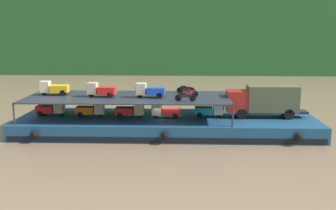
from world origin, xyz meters
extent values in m
plane|color=#7F664C|center=(0.00, 0.00, 0.00)|extent=(400.00, 400.00, 0.00)
cube|color=#235628|center=(0.00, 65.26, 16.25)|extent=(125.33, 32.33, 32.50)
cube|color=navy|center=(0.00, 0.00, 0.75)|extent=(28.80, 8.72, 1.50)
cube|color=black|center=(0.00, -4.38, 0.35)|extent=(28.23, 0.06, 0.50)
sphere|color=black|center=(-11.52, -4.57, 0.85)|extent=(0.71, 0.71, 0.71)
sphere|color=black|center=(0.00, -4.57, 0.85)|extent=(0.71, 0.71, 0.71)
sphere|color=black|center=(11.52, -4.57, 0.85)|extent=(0.71, 0.71, 0.71)
cube|color=maroon|center=(6.80, 0.36, 3.10)|extent=(2.00, 2.19, 2.00)
cube|color=#192833|center=(5.77, 0.36, 3.45)|extent=(0.06, 1.84, 0.60)
cube|color=#474C33|center=(10.20, 0.35, 3.35)|extent=(4.80, 2.31, 2.50)
cube|color=black|center=(10.20, 0.35, 2.05)|extent=(6.80, 1.39, 0.20)
cylinder|color=black|center=(7.20, 1.37, 2.00)|extent=(1.00, 0.28, 1.00)
cylinder|color=black|center=(7.20, -0.65, 2.00)|extent=(1.00, 0.28, 1.00)
cylinder|color=black|center=(11.64, 1.36, 2.00)|extent=(1.00, 0.28, 1.00)
cylinder|color=black|center=(11.64, -0.66, 2.00)|extent=(1.00, 0.28, 1.00)
cylinder|color=#232833|center=(5.92, 3.88, 2.50)|extent=(0.16, 0.16, 2.00)
cylinder|color=#232833|center=(5.92, -3.88, 2.50)|extent=(0.16, 0.16, 2.00)
cylinder|color=#232833|center=(-13.52, 3.88, 2.50)|extent=(0.16, 0.16, 2.00)
cylinder|color=#232833|center=(-13.52, -3.88, 2.50)|extent=(0.16, 0.16, 2.00)
cube|color=#232833|center=(-3.80, 0.00, 3.45)|extent=(19.60, 7.92, 0.10)
cube|color=red|center=(-12.09, 0.45, 2.13)|extent=(1.74, 1.26, 0.70)
cube|color=#C6B793|center=(-10.69, 0.39, 2.33)|extent=(0.94, 1.03, 1.10)
cube|color=#19232D|center=(-10.23, 0.38, 2.44)|extent=(0.07, 0.85, 0.38)
cylinder|color=black|center=(-10.54, 0.39, 1.78)|extent=(0.56, 0.16, 0.56)
cylinder|color=black|center=(-12.51, -0.07, 1.78)|extent=(0.56, 0.16, 0.56)
cylinder|color=black|center=(-12.47, 0.99, 1.78)|extent=(0.56, 0.16, 0.56)
cube|color=orange|center=(-8.02, 0.05, 2.13)|extent=(1.74, 1.26, 0.70)
cube|color=beige|center=(-6.63, 0.10, 2.33)|extent=(0.93, 1.03, 1.10)
cube|color=#19232D|center=(-6.16, 0.11, 2.44)|extent=(0.07, 0.85, 0.38)
cylinder|color=black|center=(-6.48, 0.10, 1.78)|extent=(0.56, 0.16, 0.56)
cylinder|color=black|center=(-8.41, -0.49, 1.78)|extent=(0.56, 0.16, 0.56)
cylinder|color=black|center=(-8.44, 0.56, 1.78)|extent=(0.56, 0.16, 0.56)
cube|color=red|center=(-4.11, -0.20, 2.13)|extent=(1.72, 1.23, 0.70)
cube|color=#C6B793|center=(-2.71, -0.17, 2.33)|extent=(0.92, 1.01, 1.10)
cube|color=#19232D|center=(-2.24, -0.17, 2.44)|extent=(0.05, 0.85, 0.38)
cylinder|color=black|center=(-2.56, -0.17, 1.78)|extent=(0.56, 0.15, 0.56)
cylinder|color=black|center=(-4.50, -0.73, 1.78)|extent=(0.56, 0.15, 0.56)
cylinder|color=black|center=(-4.52, 0.33, 1.78)|extent=(0.56, 0.15, 0.56)
cube|color=red|center=(0.43, -0.33, 2.13)|extent=(1.73, 1.24, 0.70)
cube|color=beige|center=(-0.96, -0.30, 2.33)|extent=(0.92, 1.02, 1.10)
cube|color=#19232D|center=(-1.43, -0.29, 2.44)|extent=(0.06, 0.85, 0.38)
cylinder|color=black|center=(-1.11, -0.30, 1.78)|extent=(0.56, 0.15, 0.56)
cylinder|color=black|center=(0.85, 0.19, 1.78)|extent=(0.56, 0.15, 0.56)
cylinder|color=black|center=(0.82, -0.87, 1.78)|extent=(0.56, 0.15, 0.56)
cube|color=teal|center=(3.58, 0.19, 2.13)|extent=(1.71, 1.22, 0.70)
cube|color=beige|center=(4.98, 0.18, 2.33)|extent=(0.91, 1.01, 1.10)
cube|color=#19232D|center=(5.45, 0.18, 2.44)|extent=(0.05, 0.85, 0.38)
cylinder|color=black|center=(5.13, 0.18, 1.78)|extent=(0.56, 0.15, 0.56)
cylinder|color=black|center=(3.18, -0.33, 1.78)|extent=(0.56, 0.15, 0.56)
cylinder|color=black|center=(3.19, 0.73, 1.78)|extent=(0.56, 0.15, 0.56)
cube|color=gold|center=(-10.70, 0.81, 4.13)|extent=(1.75, 1.27, 0.70)
cube|color=beige|center=(-12.10, 0.76, 4.33)|extent=(0.94, 1.04, 1.10)
cube|color=#19232D|center=(-12.57, 0.74, 4.44)|extent=(0.08, 0.85, 0.38)
cylinder|color=black|center=(-12.25, 0.75, 3.78)|extent=(0.57, 0.16, 0.56)
cylinder|color=black|center=(-10.32, 1.36, 3.78)|extent=(0.57, 0.16, 0.56)
cylinder|color=black|center=(-10.28, 0.30, 3.78)|extent=(0.57, 0.16, 0.56)
cube|color=red|center=(-5.78, -0.25, 4.13)|extent=(1.76, 1.28, 0.70)
cube|color=#C6B793|center=(-7.18, -0.18, 4.33)|extent=(0.95, 1.04, 1.10)
cube|color=#19232D|center=(-7.65, -0.16, 4.44)|extent=(0.08, 0.85, 0.38)
cylinder|color=black|center=(-7.33, -0.17, 3.78)|extent=(0.57, 0.17, 0.56)
cylinder|color=black|center=(-5.36, 0.26, 3.78)|extent=(0.57, 0.17, 0.56)
cylinder|color=black|center=(-5.41, -0.80, 3.78)|extent=(0.57, 0.17, 0.56)
cube|color=#1E47B7|center=(-1.04, -0.48, 4.13)|extent=(1.76, 1.28, 0.70)
cube|color=beige|center=(-2.44, -0.42, 4.33)|extent=(0.95, 1.04, 1.10)
cube|color=#19232D|center=(-2.91, -0.40, 4.44)|extent=(0.08, 0.85, 0.38)
cylinder|color=black|center=(-2.59, -0.41, 3.78)|extent=(0.57, 0.17, 0.56)
cylinder|color=black|center=(-0.61, 0.03, 3.78)|extent=(0.57, 0.17, 0.56)
cylinder|color=black|center=(-0.66, -1.03, 3.78)|extent=(0.57, 0.17, 0.56)
cylinder|color=black|center=(2.42, -2.39, 3.80)|extent=(0.60, 0.11, 0.60)
cylinder|color=black|center=(1.12, -2.37, 3.80)|extent=(0.60, 0.11, 0.60)
cube|color=black|center=(1.77, -2.38, 4.02)|extent=(1.10, 0.22, 0.28)
cube|color=black|center=(1.52, -2.37, 4.20)|extent=(0.60, 0.21, 0.12)
cylinder|color=#B2B2B7|center=(2.32, -2.39, 4.35)|extent=(0.05, 0.55, 0.04)
cylinder|color=black|center=(2.74, -0.01, 3.80)|extent=(0.60, 0.11, 0.60)
cylinder|color=black|center=(1.44, 0.01, 3.80)|extent=(0.60, 0.11, 0.60)
cube|color=#B21919|center=(2.09, 0.00, 4.02)|extent=(1.10, 0.22, 0.28)
cube|color=black|center=(1.84, 0.00, 4.20)|extent=(0.60, 0.21, 0.12)
cylinder|color=#B2B2B7|center=(2.64, -0.01, 4.35)|extent=(0.05, 0.55, 0.04)
cylinder|color=black|center=(2.50, 2.35, 3.80)|extent=(0.60, 0.13, 0.60)
cylinder|color=black|center=(1.20, 2.40, 3.80)|extent=(0.60, 0.13, 0.60)
cube|color=black|center=(1.85, 2.38, 4.02)|extent=(1.11, 0.25, 0.28)
cube|color=black|center=(1.60, 2.39, 4.20)|extent=(0.61, 0.22, 0.12)
cylinder|color=#B2B2B7|center=(2.40, 2.35, 4.35)|extent=(0.06, 0.55, 0.04)
camera|label=1|loc=(1.55, -39.69, 10.05)|focal=44.52mm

